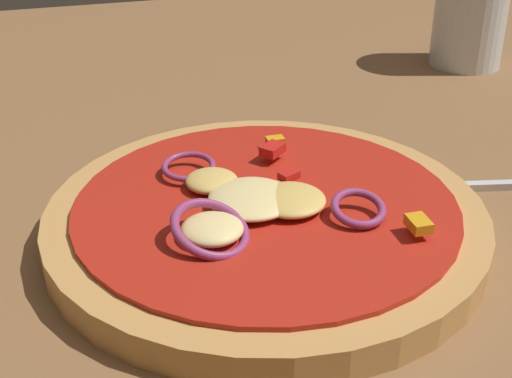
# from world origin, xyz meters

# --- Properties ---
(dining_table) EXTENTS (1.19, 1.08, 0.03)m
(dining_table) POSITION_xyz_m (0.00, 0.00, 0.02)
(dining_table) COLOR brown
(dining_table) RESTS_ON ground
(pizza) EXTENTS (0.25, 0.25, 0.04)m
(pizza) POSITION_xyz_m (-0.02, -0.02, 0.04)
(pizza) COLOR tan
(pizza) RESTS_ON dining_table
(fork) EXTENTS (0.17, 0.05, 0.01)m
(fork) POSITION_xyz_m (0.14, -0.01, 0.03)
(fork) COLOR silver
(fork) RESTS_ON dining_table
(beer_glass) EXTENTS (0.07, 0.07, 0.10)m
(beer_glass) POSITION_xyz_m (0.25, 0.22, 0.08)
(beer_glass) COLOR silver
(beer_glass) RESTS_ON dining_table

